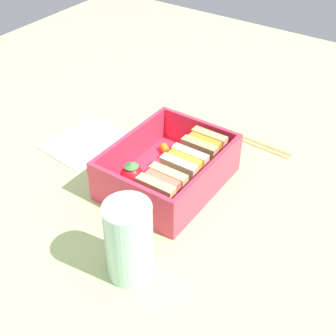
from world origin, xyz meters
TOP-DOWN VIEW (x-y plane):
  - ground_plane at (0.00, 0.00)cm, footprint 120.00×120.00cm
  - bento_tray at (0.00, 0.00)cm, footprint 16.78×13.11cm
  - bento_rim at (0.00, 0.00)cm, footprint 16.78×13.11cm
  - sandwich_left at (-4.99, 2.55)cm, footprint 4.01×5.09cm
  - sandwich_center_left at (0.00, 2.55)cm, footprint 4.01×5.09cm
  - sandwich_center at (4.99, 2.55)cm, footprint 4.01×5.09cm
  - carrot_stick_far_left at (-3.79, -2.67)cm, footprint 3.01×3.60cm
  - strawberry_far_left at (4.13, -2.91)cm, footprint 3.17×3.17cm
  - chopstick_pair at (-15.62, 0.89)cm, footprint 2.55×21.31cm
  - drinking_glass at (14.88, 5.24)cm, footprint 5.16×5.16cm
  - folded_napkin at (-1.15, -15.98)cm, footprint 12.98×10.70cm

SIDE VIEW (x-z plane):
  - ground_plane at x=0.00cm, z-range -2.00..0.00cm
  - folded_napkin at x=-1.15cm, z-range 0.00..0.40cm
  - chopstick_pair at x=-15.62cm, z-range 0.00..0.70cm
  - bento_tray at x=0.00cm, z-range 0.00..1.20cm
  - carrot_stick_far_left at x=-3.79cm, z-range 1.20..2.34cm
  - strawberry_far_left at x=4.13cm, z-range 1.02..4.79cm
  - sandwich_left at x=-4.99cm, z-range 1.20..5.75cm
  - sandwich_center_left at x=0.00cm, z-range 1.20..5.75cm
  - sandwich_center at x=4.99cm, z-range 1.20..5.75cm
  - bento_rim at x=0.00cm, z-range 1.20..5.94cm
  - drinking_glass at x=14.88cm, z-range 0.00..9.71cm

